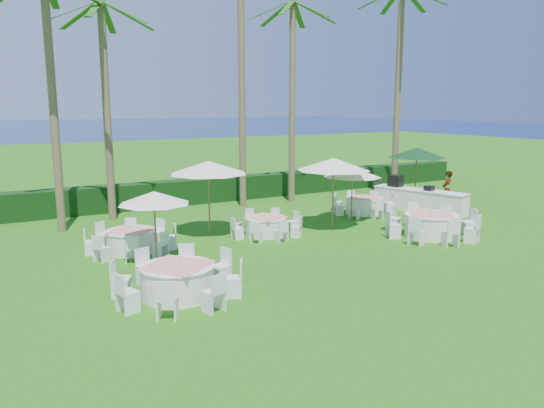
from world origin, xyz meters
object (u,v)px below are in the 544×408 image
Objects in this scene: umbrella_green at (417,153)px; banquet_table_e at (266,226)px; banquet_table_a at (178,280)px; banquet_table_c at (431,225)px; umbrella_b at (334,164)px; umbrella_d at (352,172)px; buffet_table at (419,199)px; umbrella_a at (154,198)px; umbrella_c at (208,167)px; staff_person at (447,189)px; banquet_table_f at (364,205)px; banquet_table_d at (131,240)px.

banquet_table_e is at bearing -169.21° from umbrella_green.
banquet_table_a is 10.49m from banquet_table_c.
umbrella_b is 1.19× the size of umbrella_d.
umbrella_green is (5.09, 1.42, 0.49)m from umbrella_d.
umbrella_b is 0.65× the size of buffet_table.
umbrella_c is at bearing 41.61° from umbrella_a.
staff_person is (10.17, 0.42, 0.52)m from banquet_table_e.
banquet_table_c is 4.33m from umbrella_b.
banquet_table_c is 4.09m from umbrella_d.
banquet_table_c is 10.28m from umbrella_a.
staff_person is (0.69, -1.38, -1.67)m from umbrella_green.
umbrella_a is (0.42, 3.05, 1.64)m from banquet_table_a.
umbrella_a is at bearing 82.14° from banquet_table_a.
banquet_table_f is 1.28× the size of umbrella_a.
banquet_table_d is 9.57m from umbrella_d.
banquet_table_a is 1.37× the size of umbrella_d.
banquet_table_d is at bearing 175.36° from umbrella_b.
umbrella_green is (14.64, 6.36, 2.11)m from banquet_table_a.
umbrella_d is 5.90m from staff_person.
umbrella_d is 1.37× the size of staff_person.
umbrella_d is (9.55, 4.93, 1.63)m from banquet_table_a.
buffet_table is at bearing 20.30° from banquet_table_a.
umbrella_c is (-1.83, 1.08, 2.21)m from banquet_table_e.
umbrella_c is at bearing 173.61° from umbrella_d.
umbrella_green reaches higher than banquet_table_e.
banquet_table_c is (10.41, 1.28, 0.02)m from banquet_table_a.
umbrella_green reaches higher than staff_person.
umbrella_green reaches higher than buffet_table.
umbrella_b reaches higher than banquet_table_d.
banquet_table_e is 5.97m from banquet_table_f.
banquet_table_e is at bearing 41.44° from banquet_table_a.
umbrella_d reaches higher than banquet_table_f.
umbrella_green is 2.66m from buffet_table.
umbrella_a is (-4.74, -1.51, 1.72)m from banquet_table_e.
banquet_table_e is at bearing -167.61° from banquet_table_f.
banquet_table_f is 4.28m from umbrella_green.
banquet_table_f is (5.83, 1.28, 0.02)m from banquet_table_e.
buffet_table reaches higher than banquet_table_a.
banquet_table_c is 1.16× the size of banquet_table_f.
umbrella_c reaches higher than umbrella_a.
banquet_table_f is 2.69m from buffet_table.
umbrella_d is (-1.43, -0.90, 1.68)m from banquet_table_f.
umbrella_green is at bearing 18.33° from umbrella_b.
banquet_table_f is (10.86, 1.04, -0.01)m from banquet_table_d.
staff_person is at bearing -11.14° from banquet_table_f.
umbrella_d is at bearing 0.89° from banquet_table_d.
banquet_table_a is at bearing -91.46° from banquet_table_d.
banquet_table_a is 12.44m from banquet_table_f.
banquet_table_d is 1.30× the size of umbrella_a.
umbrella_green reaches higher than umbrella_d.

